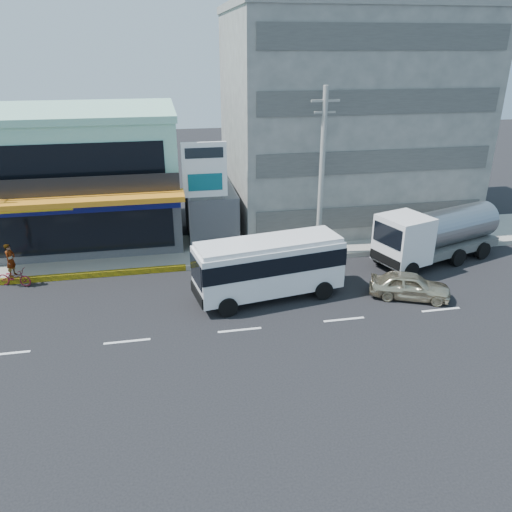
{
  "coord_description": "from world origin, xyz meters",
  "views": [
    {
      "loc": [
        -2.98,
        -19.36,
        11.98
      ],
      "look_at": [
        1.39,
        3.26,
        2.2
      ],
      "focal_mm": 35.0,
      "sensor_mm": 36.0,
      "label": 1
    }
  ],
  "objects_px": {
    "sedan": "(410,286)",
    "concrete_building": "(344,121)",
    "motorcycle_rider": "(13,272)",
    "billboard": "(205,176)",
    "shop_building": "(83,178)",
    "minibus": "(269,264)",
    "tanker_truck": "(435,234)",
    "satellite_dish": "(211,190)",
    "utility_pole_near": "(322,175)"
  },
  "relations": [
    {
      "from": "satellite_dish",
      "to": "tanker_truck",
      "type": "xyz_separation_m",
      "value": [
        12.52,
        -5.45,
        -1.84
      ]
    },
    {
      "from": "shop_building",
      "to": "utility_pole_near",
      "type": "bearing_deg",
      "value": -25.06
    },
    {
      "from": "minibus",
      "to": "tanker_truck",
      "type": "xyz_separation_m",
      "value": [
        10.54,
        2.61,
        -0.13
      ]
    },
    {
      "from": "satellite_dish",
      "to": "minibus",
      "type": "height_order",
      "value": "satellite_dish"
    },
    {
      "from": "sedan",
      "to": "billboard",
      "type": "bearing_deg",
      "value": 74.39
    },
    {
      "from": "tanker_truck",
      "to": "motorcycle_rider",
      "type": "height_order",
      "value": "tanker_truck"
    },
    {
      "from": "shop_building",
      "to": "satellite_dish",
      "type": "bearing_deg",
      "value": -20.21
    },
    {
      "from": "concrete_building",
      "to": "satellite_dish",
      "type": "distance_m",
      "value": 11.3
    },
    {
      "from": "utility_pole_near",
      "to": "minibus",
      "type": "relative_size",
      "value": 1.29
    },
    {
      "from": "sedan",
      "to": "minibus",
      "type": "bearing_deg",
      "value": 101.76
    },
    {
      "from": "billboard",
      "to": "sedan",
      "type": "height_order",
      "value": "billboard"
    },
    {
      "from": "concrete_building",
      "to": "utility_pole_near",
      "type": "distance_m",
      "value": 8.79
    },
    {
      "from": "satellite_dish",
      "to": "billboard",
      "type": "relative_size",
      "value": 0.22
    },
    {
      "from": "concrete_building",
      "to": "billboard",
      "type": "bearing_deg",
      "value": -151.08
    },
    {
      "from": "concrete_building",
      "to": "motorcycle_rider",
      "type": "xyz_separation_m",
      "value": [
        -21.15,
        -8.2,
        -6.21
      ]
    },
    {
      "from": "minibus",
      "to": "motorcycle_rider",
      "type": "xyz_separation_m",
      "value": [
        -13.13,
        3.86,
        -1.07
      ]
    },
    {
      "from": "concrete_building",
      "to": "satellite_dish",
      "type": "bearing_deg",
      "value": -158.2
    },
    {
      "from": "sedan",
      "to": "motorcycle_rider",
      "type": "height_order",
      "value": "motorcycle_rider"
    },
    {
      "from": "motorcycle_rider",
      "to": "shop_building",
      "type": "bearing_deg",
      "value": 66.23
    },
    {
      "from": "shop_building",
      "to": "sedan",
      "type": "bearing_deg",
      "value": -36.16
    },
    {
      "from": "shop_building",
      "to": "sedan",
      "type": "relative_size",
      "value": 3.1
    },
    {
      "from": "utility_pole_near",
      "to": "concrete_building",
      "type": "bearing_deg",
      "value": 62.24
    },
    {
      "from": "minibus",
      "to": "billboard",
      "type": "bearing_deg",
      "value": 111.62
    },
    {
      "from": "minibus",
      "to": "sedan",
      "type": "relative_size",
      "value": 1.94
    },
    {
      "from": "minibus",
      "to": "tanker_truck",
      "type": "distance_m",
      "value": 10.86
    },
    {
      "from": "utility_pole_near",
      "to": "tanker_truck",
      "type": "relative_size",
      "value": 1.17
    },
    {
      "from": "shop_building",
      "to": "minibus",
      "type": "relative_size",
      "value": 1.6
    },
    {
      "from": "shop_building",
      "to": "minibus",
      "type": "distance_m",
      "value": 15.01
    },
    {
      "from": "billboard",
      "to": "utility_pole_near",
      "type": "xyz_separation_m",
      "value": [
        6.5,
        -1.8,
        0.22
      ]
    },
    {
      "from": "billboard",
      "to": "tanker_truck",
      "type": "distance_m",
      "value": 13.89
    },
    {
      "from": "satellite_dish",
      "to": "minibus",
      "type": "distance_m",
      "value": 8.47
    },
    {
      "from": "tanker_truck",
      "to": "motorcycle_rider",
      "type": "distance_m",
      "value": 23.72
    },
    {
      "from": "concrete_building",
      "to": "motorcycle_rider",
      "type": "distance_m",
      "value": 23.52
    },
    {
      "from": "concrete_building",
      "to": "billboard",
      "type": "distance_m",
      "value": 12.17
    },
    {
      "from": "concrete_building",
      "to": "sedan",
      "type": "bearing_deg",
      "value": -94.1
    },
    {
      "from": "sedan",
      "to": "concrete_building",
      "type": "bearing_deg",
      "value": 19.22
    },
    {
      "from": "satellite_dish",
      "to": "sedan",
      "type": "height_order",
      "value": "satellite_dish"
    },
    {
      "from": "tanker_truck",
      "to": "motorcycle_rider",
      "type": "xyz_separation_m",
      "value": [
        -23.66,
        1.25,
        -0.94
      ]
    },
    {
      "from": "shop_building",
      "to": "satellite_dish",
      "type": "distance_m",
      "value": 8.54
    },
    {
      "from": "shop_building",
      "to": "utility_pole_near",
      "type": "relative_size",
      "value": 1.24
    },
    {
      "from": "shop_building",
      "to": "concrete_building",
      "type": "relative_size",
      "value": 0.77
    },
    {
      "from": "utility_pole_near",
      "to": "tanker_truck",
      "type": "bearing_deg",
      "value": -15.83
    },
    {
      "from": "minibus",
      "to": "sedan",
      "type": "bearing_deg",
      "value": -11.56
    },
    {
      "from": "minibus",
      "to": "sedan",
      "type": "height_order",
      "value": "minibus"
    },
    {
      "from": "concrete_building",
      "to": "satellite_dish",
      "type": "relative_size",
      "value": 10.67
    },
    {
      "from": "billboard",
      "to": "sedan",
      "type": "relative_size",
      "value": 1.72
    },
    {
      "from": "minibus",
      "to": "satellite_dish",
      "type": "bearing_deg",
      "value": 103.8
    },
    {
      "from": "satellite_dish",
      "to": "tanker_truck",
      "type": "relative_size",
      "value": 0.18
    },
    {
      "from": "satellite_dish",
      "to": "tanker_truck",
      "type": "height_order",
      "value": "satellite_dish"
    },
    {
      "from": "shop_building",
      "to": "sedan",
      "type": "distance_m",
      "value": 21.35
    }
  ]
}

